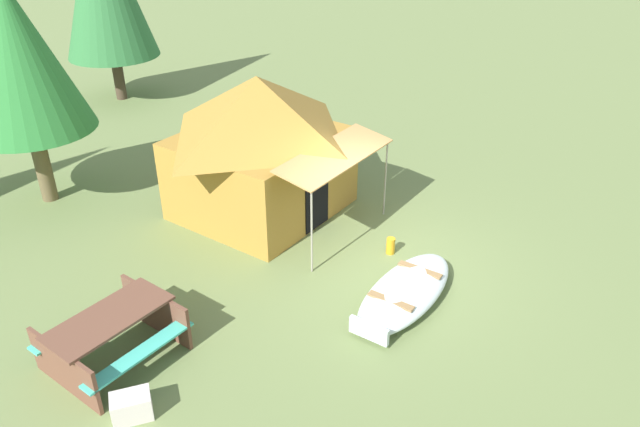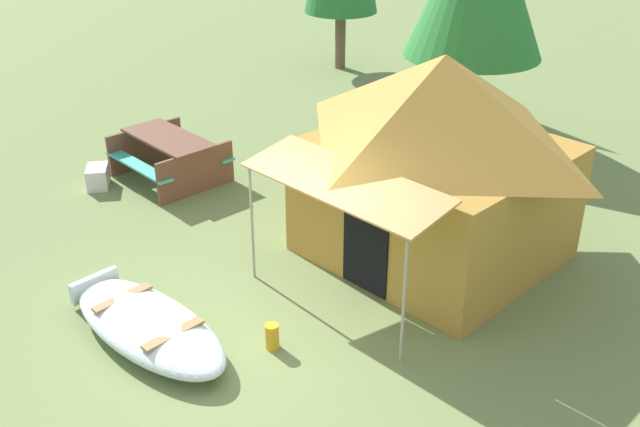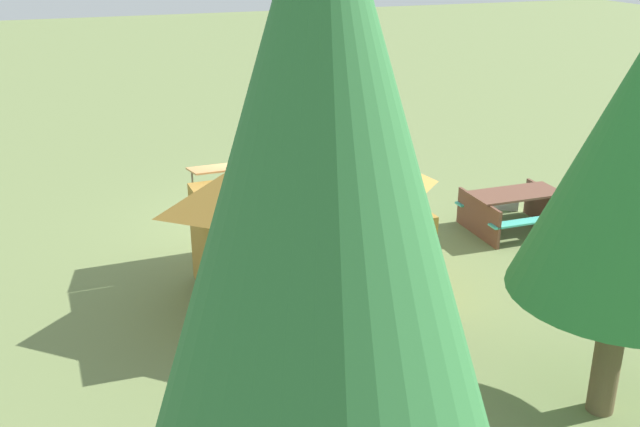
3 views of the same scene
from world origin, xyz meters
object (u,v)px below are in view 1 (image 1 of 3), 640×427
object	(u,v)px
beached_rowboat	(405,292)
pine_tree_back_left	(15,54)
cooler_box	(131,407)
picnic_table	(112,332)
fuel_can	(391,246)
canvas_cabin_tent	(260,144)

from	to	relation	value
beached_rowboat	pine_tree_back_left	distance (m)	8.92
cooler_box	beached_rowboat	bearing A→B (deg)	-20.48
picnic_table	fuel_can	distance (m)	5.30
picnic_table	cooler_box	world-z (taller)	picnic_table
cooler_box	fuel_can	distance (m)	5.59
canvas_cabin_tent	pine_tree_back_left	xyz separation A→B (m)	(-2.54, 4.12, 1.72)
beached_rowboat	fuel_can	world-z (taller)	beached_rowboat
picnic_table	cooler_box	size ratio (longest dim) A/B	3.48
pine_tree_back_left	beached_rowboat	bearing A→B (deg)	-79.40
fuel_can	pine_tree_back_left	bearing A→B (deg)	110.44
canvas_cabin_tent	picnic_table	world-z (taller)	canvas_cabin_tent
picnic_table	fuel_can	world-z (taller)	picnic_table
canvas_cabin_tent	pine_tree_back_left	bearing A→B (deg)	121.63
picnic_table	fuel_can	bearing A→B (deg)	-19.56
picnic_table	pine_tree_back_left	size ratio (longest dim) A/B	0.38
cooler_box	pine_tree_back_left	distance (m)	7.81
beached_rowboat	picnic_table	bearing A→B (deg)	144.17
beached_rowboat	cooler_box	xyz separation A→B (m)	(-4.39, 1.64, -0.02)
canvas_cabin_tent	fuel_can	distance (m)	3.42
canvas_cabin_tent	picnic_table	bearing A→B (deg)	-164.23
canvas_cabin_tent	pine_tree_back_left	world-z (taller)	pine_tree_back_left
picnic_table	cooler_box	distance (m)	1.29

